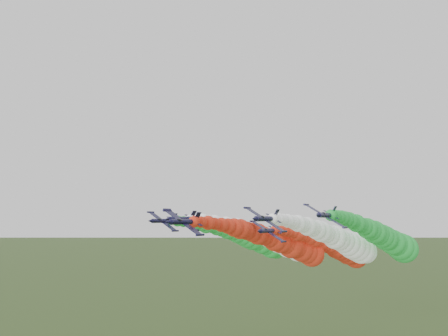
{
  "coord_description": "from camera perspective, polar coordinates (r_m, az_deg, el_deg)",
  "views": [
    {
      "loc": [
        41.57,
        -77.06,
        42.36
      ],
      "look_at": [
        -5.39,
        1.72,
        53.09
      ],
      "focal_mm": 35.0,
      "sensor_mm": 36.0,
      "label": 1
    }
  ],
  "objects": [
    {
      "name": "jet_outer_left",
      "position": [
        134.43,
        3.63,
        -9.3
      ],
      "size": [
        13.25,
        59.84,
        14.65
      ],
      "rotation": [
        0.0,
        0.53,
        0.0
      ],
      "color": "black",
      "rests_on": "ground"
    },
    {
      "name": "jet_inner_left",
      "position": [
        124.62,
        6.65,
        -9.38
      ],
      "size": [
        13.56,
        60.15,
        14.97
      ],
      "rotation": [
        0.0,
        0.53,
        0.0
      ],
      "color": "black",
      "rests_on": "ground"
    },
    {
      "name": "jet_outer_right",
      "position": [
        122.6,
        20.43,
        -8.68
      ],
      "size": [
        13.86,
        60.45,
        15.26
      ],
      "rotation": [
        0.0,
        0.53,
        0.0
      ],
      "color": "black",
      "rests_on": "ground"
    },
    {
      "name": "jet_trail",
      "position": [
        131.7,
        14.35,
        -10.05
      ],
      "size": [
        13.5,
        60.09,
        14.9
      ],
      "rotation": [
        0.0,
        0.53,
        0.0
      ],
      "color": "black",
      "rests_on": "ground"
    },
    {
      "name": "jet_lead",
      "position": [
        111.36,
        7.71,
        -9.74
      ],
      "size": [
        13.32,
        59.91,
        14.73
      ],
      "rotation": [
        0.0,
        0.53,
        0.0
      ],
      "color": "black",
      "rests_on": "ground"
    },
    {
      "name": "jet_inner_right",
      "position": [
        116.58,
        15.4,
        -9.29
      ],
      "size": [
        13.09,
        59.65,
        14.46
      ],
      "rotation": [
        0.0,
        0.53,
        0.0
      ],
      "color": "black",
      "rests_on": "ground"
    }
  ]
}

